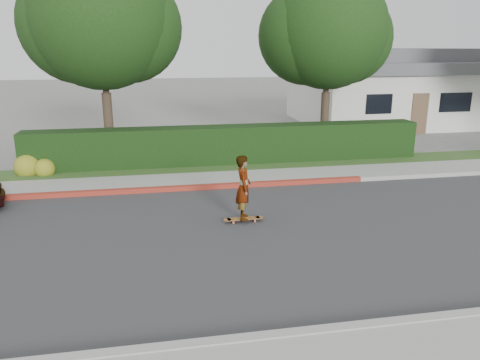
{
  "coord_description": "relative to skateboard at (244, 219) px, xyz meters",
  "views": [
    {
      "loc": [
        -5.76,
        -10.15,
        4.39
      ],
      "look_at": [
        -3.6,
        1.52,
        1.0
      ],
      "focal_mm": 35.0,
      "sensor_mm": 36.0,
      "label": 1
    }
  ],
  "objects": [
    {
      "name": "hedge",
      "position": [
        0.6,
        6.18,
        0.66
      ],
      "size": [
        15.0,
        1.0,
        1.5
      ],
      "primitive_type": "cube",
      "color": "black",
      "rests_on": "ground"
    },
    {
      "name": "tree_center",
      "position": [
        5.09,
        8.17,
        4.81
      ],
      "size": [
        5.66,
        4.84,
        7.44
      ],
      "color": "#33261C",
      "rests_on": "ground"
    },
    {
      "name": "tree_left",
      "position": [
        -3.91,
        7.67,
        5.17
      ],
      "size": [
        5.99,
        5.21,
        8.0
      ],
      "color": "#33261C",
      "rests_on": "ground"
    },
    {
      "name": "sidewalk_far",
      "position": [
        3.6,
        3.98,
        -0.03
      ],
      "size": [
        60.0,
        1.6,
        0.12
      ],
      "primitive_type": "cube",
      "color": "gray",
      "rests_on": "ground"
    },
    {
      "name": "skateboard",
      "position": [
        0.0,
        0.0,
        0.0
      ],
      "size": [
        1.06,
        0.23,
        0.1
      ],
      "rotation": [
        0.0,
        0.0,
        0.03
      ],
      "color": "#CF5D39",
      "rests_on": "ground"
    },
    {
      "name": "curb_far",
      "position": [
        3.6,
        3.08,
        -0.02
      ],
      "size": [
        60.0,
        0.2,
        0.15
      ],
      "primitive_type": "cube",
      "color": "#9E9E99",
      "rests_on": "ground"
    },
    {
      "name": "road",
      "position": [
        3.6,
        -1.02,
        -0.09
      ],
      "size": [
        60.0,
        8.0,
        0.01
      ],
      "primitive_type": "cube",
      "color": "#2D2D30",
      "rests_on": "ground"
    },
    {
      "name": "flowering_shrub",
      "position": [
        -6.4,
        5.71,
        0.24
      ],
      "size": [
        1.4,
        1.0,
        0.9
      ],
      "color": "#2D4C19",
      "rests_on": "ground"
    },
    {
      "name": "planting_strip",
      "position": [
        3.6,
        5.58,
        -0.04
      ],
      "size": [
        60.0,
        1.6,
        0.1
      ],
      "primitive_type": "cube",
      "color": "#2D4C1E",
      "rests_on": "ground"
    },
    {
      "name": "skateboarder",
      "position": [
        0.0,
        0.0,
        0.85
      ],
      "size": [
        0.48,
        0.66,
        1.67
      ],
      "primitive_type": "imported",
      "rotation": [
        0.0,
        0.0,
        1.43
      ],
      "color": "white",
      "rests_on": "skateboard"
    },
    {
      "name": "house",
      "position": [
        11.6,
        14.98,
        2.0
      ],
      "size": [
        10.6,
        8.6,
        4.3
      ],
      "color": "beige",
      "rests_on": "ground"
    },
    {
      "name": "curb_red_section",
      "position": [
        -1.4,
        3.08,
        -0.01
      ],
      "size": [
        12.0,
        0.21,
        0.15
      ],
      "primitive_type": "cube",
      "color": "maroon",
      "rests_on": "ground"
    },
    {
      "name": "ground",
      "position": [
        3.6,
        -1.02,
        -0.09
      ],
      "size": [
        120.0,
        120.0,
        0.0
      ],
      "primitive_type": "plane",
      "color": "slate",
      "rests_on": "ground"
    }
  ]
}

